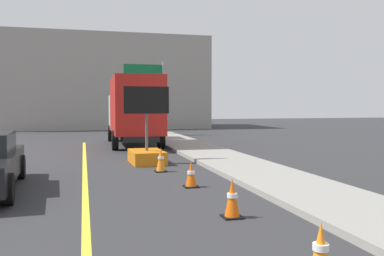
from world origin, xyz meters
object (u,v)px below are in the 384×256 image
(box_truck, at_px, (134,109))
(highway_guide_sign, at_px, (152,85))
(arrow_board_trailer, at_px, (147,150))
(traffic_cone_curbside, at_px, (161,160))
(traffic_cone_mid_lane, at_px, (232,198))
(traffic_cone_far_lane, at_px, (191,175))
(traffic_cone_near_sign, at_px, (321,251))

(box_truck, distance_m, highway_guide_sign, 7.38)
(arrow_board_trailer, relative_size, traffic_cone_curbside, 3.58)
(traffic_cone_mid_lane, relative_size, traffic_cone_far_lane, 1.12)
(traffic_cone_mid_lane, bearing_deg, box_truck, 90.46)
(traffic_cone_curbside, bearing_deg, traffic_cone_far_lane, -83.37)
(highway_guide_sign, bearing_deg, traffic_cone_mid_lane, -95.27)
(box_truck, xyz_separation_m, traffic_cone_curbside, (-0.20, -8.64, -1.46))
(arrow_board_trailer, height_order, box_truck, box_truck)
(highway_guide_sign, bearing_deg, traffic_cone_near_sign, -94.52)
(traffic_cone_mid_lane, bearing_deg, highway_guide_sign, 84.73)
(traffic_cone_curbside, bearing_deg, arrow_board_trailer, 94.14)
(traffic_cone_near_sign, relative_size, traffic_cone_curbside, 0.92)
(highway_guide_sign, height_order, traffic_cone_mid_lane, highway_guide_sign)
(traffic_cone_mid_lane, relative_size, traffic_cone_curbside, 0.95)
(traffic_cone_mid_lane, height_order, traffic_cone_far_lane, traffic_cone_mid_lane)
(box_truck, height_order, highway_guide_sign, highway_guide_sign)
(traffic_cone_curbside, bearing_deg, traffic_cone_mid_lane, -86.75)
(traffic_cone_mid_lane, height_order, traffic_cone_curbside, traffic_cone_curbside)
(arrow_board_trailer, relative_size, traffic_cone_mid_lane, 3.78)
(traffic_cone_mid_lane, distance_m, traffic_cone_far_lane, 2.92)
(arrow_board_trailer, height_order, traffic_cone_curbside, arrow_board_trailer)
(highway_guide_sign, height_order, traffic_cone_near_sign, highway_guide_sign)
(box_truck, relative_size, traffic_cone_near_sign, 11.01)
(traffic_cone_curbside, bearing_deg, box_truck, 88.69)
(traffic_cone_mid_lane, bearing_deg, traffic_cone_near_sign, -88.89)
(traffic_cone_near_sign, bearing_deg, traffic_cone_curbside, 92.53)
(arrow_board_trailer, height_order, traffic_cone_near_sign, arrow_board_trailer)
(arrow_board_trailer, bearing_deg, traffic_cone_far_lane, -84.45)
(highway_guide_sign, bearing_deg, arrow_board_trailer, -100.01)
(highway_guide_sign, bearing_deg, traffic_cone_far_lane, -96.16)
(box_truck, distance_m, traffic_cone_near_sign, 17.01)
(highway_guide_sign, bearing_deg, traffic_cone_curbside, -98.24)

